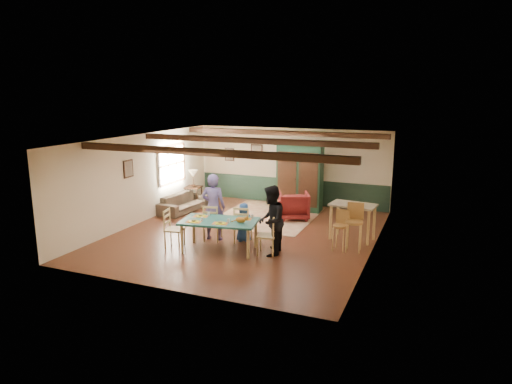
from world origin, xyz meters
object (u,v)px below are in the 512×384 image
at_px(person_child, 244,222).
at_px(bar_stool_left, 340,231).
at_px(dining_chair_far_right, 243,224).
at_px(cat, 241,219).
at_px(armchair, 294,206).
at_px(end_table, 194,195).
at_px(dining_table, 220,236).
at_px(dining_chair_end_left, 174,229).
at_px(person_man, 213,207).
at_px(table_lamp, 193,178).
at_px(sofa, 184,203).
at_px(dining_chair_end_right, 267,235).
at_px(dining_chair_far_left, 213,222).
at_px(counter_table, 352,222).
at_px(armoire, 300,177).
at_px(person_woman, 271,221).
at_px(bar_stool_right, 354,228).

relative_size(person_child, bar_stool_left, 1.02).
bearing_deg(dining_chair_far_right, cat, 100.37).
distance_m(armchair, end_table, 3.91).
bearing_deg(cat, person_child, 99.46).
bearing_deg(dining_table, dining_chair_end_left, -170.21).
bearing_deg(person_man, table_lamp, -62.18).
xyz_separation_m(cat, sofa, (-3.49, 3.05, -0.59)).
bearing_deg(table_lamp, dining_chair_end_right, -41.75).
relative_size(dining_chair_far_left, counter_table, 0.84).
bearing_deg(dining_chair_end_left, person_child, -62.70).
relative_size(person_child, armoire, 0.45).
bearing_deg(dining_chair_end_left, person_man, -43.15).
relative_size(person_man, armchair, 1.92).
relative_size(dining_chair_far_left, person_man, 0.55).
height_order(dining_chair_far_left, counter_table, dining_chair_far_left).
distance_m(dining_table, dining_chair_far_left, 0.87).
distance_m(dining_chair_end_left, person_child, 1.84).
bearing_deg(person_man, dining_chair_end_left, 46.85).
bearing_deg(end_table, dining_chair_far_right, -43.58).
bearing_deg(table_lamp, person_man, -52.38).
bearing_deg(end_table, table_lamp, 0.00).
distance_m(dining_chair_far_left, armoire, 4.20).
distance_m(person_woman, sofa, 5.09).
bearing_deg(sofa, table_lamp, 14.17).
height_order(person_child, sofa, person_child).
bearing_deg(cat, armoire, 79.07).
relative_size(cat, sofa, 0.19).
bearing_deg(armchair, dining_chair_end_right, 72.59).
bearing_deg(cat, end_table, 122.51).
xyz_separation_m(counter_table, bar_stool_right, (0.21, -0.92, 0.11)).
bearing_deg(dining_chair_end_right, cat, -80.54).
bearing_deg(dining_table, end_table, 127.38).
bearing_deg(armchair, table_lamp, -30.40).
bearing_deg(bar_stool_right, table_lamp, 152.08).
xyz_separation_m(armchair, end_table, (-3.88, 0.46, -0.10)).
height_order(dining_table, table_lamp, table_lamp).
relative_size(dining_chair_end_right, person_child, 0.95).
xyz_separation_m(person_child, bar_stool_right, (2.87, 0.34, 0.08)).
distance_m(dining_chair_far_right, table_lamp, 4.63).
height_order(person_man, cat, person_man).
xyz_separation_m(dining_table, end_table, (-3.05, 3.99, -0.07)).
xyz_separation_m(dining_chair_end_left, dining_chair_end_right, (2.38, 0.41, 0.00)).
height_order(dining_chair_end_right, person_woman, person_woman).
bearing_deg(dining_chair_end_left, armoire, -30.91).
distance_m(dining_chair_end_left, person_man, 1.22).
bearing_deg(bar_stool_left, dining_table, -150.86).
bearing_deg(person_woman, dining_chair_end_left, -90.00).
bearing_deg(dining_table, dining_chair_far_left, 128.85).
distance_m(dining_chair_far_left, end_table, 4.16).
bearing_deg(person_man, armoire, -117.47).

